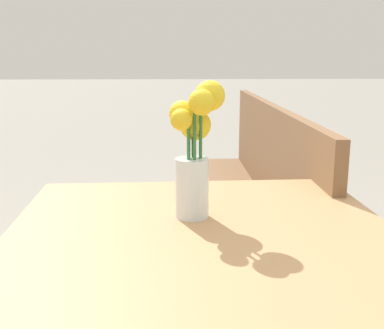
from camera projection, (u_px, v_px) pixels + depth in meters
The scene contains 3 objects.
table_front at pixel (203, 282), 0.98m from camera, with size 0.81×0.80×0.70m.
flower_vase at pixel (194, 152), 1.02m from camera, with size 0.12×0.12×0.29m.
bench_near at pixel (249, 197), 2.03m from camera, with size 0.37×1.64×0.85m.
Camera 1 is at (-0.05, -0.90, 1.05)m, focal length 45.00 mm.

